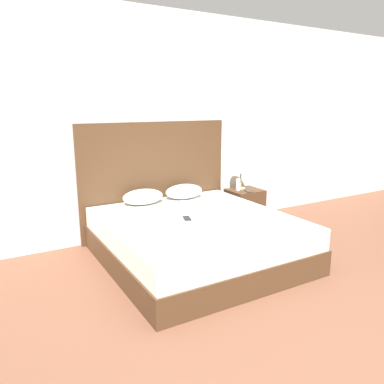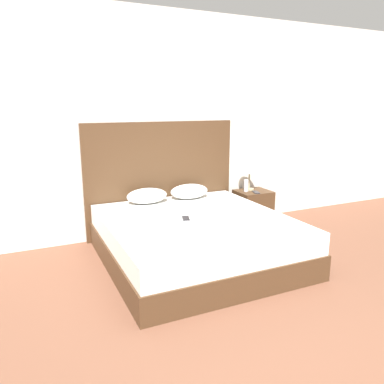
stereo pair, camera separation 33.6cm
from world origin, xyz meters
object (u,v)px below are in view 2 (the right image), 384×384
at_px(table_lamp, 250,167).
at_px(phone_on_nightstand, 256,192).
at_px(nightstand, 253,208).
at_px(bed, 196,239).
at_px(phone_on_bed, 186,218).

xyz_separation_m(table_lamp, phone_on_nightstand, (-0.00, -0.17, -0.31)).
height_order(nightstand, table_lamp, table_lamp).
height_order(bed, phone_on_nightstand, phone_on_nightstand).
bearing_deg(phone_on_nightstand, table_lamp, 89.64).
bearing_deg(bed, nightstand, 31.96).
bearing_deg(table_lamp, phone_on_bed, -147.65).
distance_m(nightstand, table_lamp, 0.55).
height_order(bed, table_lamp, table_lamp).
height_order(nightstand, phone_on_nightstand, phone_on_nightstand).
distance_m(bed, nightstand, 1.44).
xyz_separation_m(bed, phone_on_nightstand, (1.20, 0.67, 0.24)).
height_order(phone_on_bed, nightstand, phone_on_bed).
xyz_separation_m(nightstand, phone_on_nightstand, (-0.03, -0.10, 0.24)).
bearing_deg(phone_on_bed, phone_on_nightstand, 26.70).
distance_m(bed, phone_on_nightstand, 1.40).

